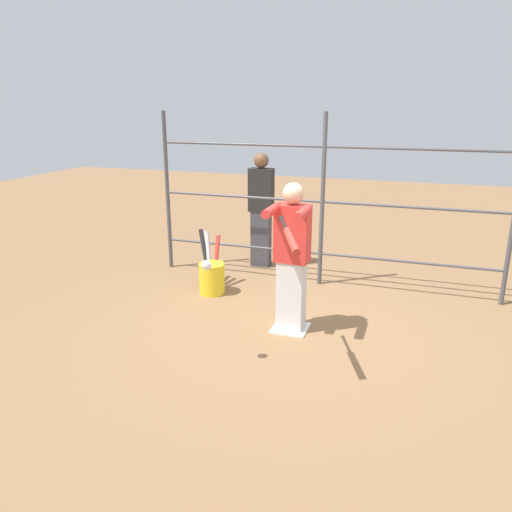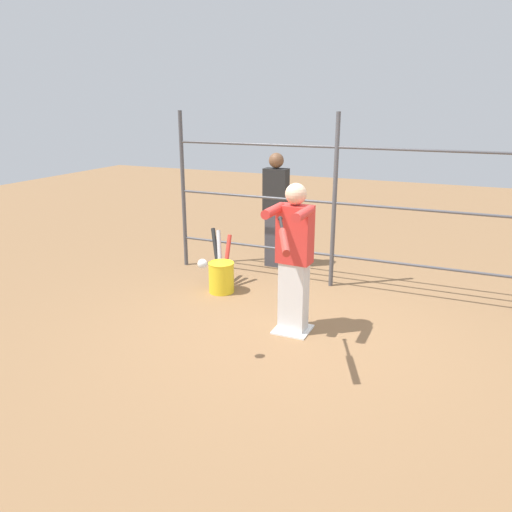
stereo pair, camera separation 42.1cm
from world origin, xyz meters
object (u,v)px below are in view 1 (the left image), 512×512
object	(u,v)px
bat_bucket	(212,275)
bystander_behind_fence	(261,208)
batter	(292,253)
softball_in_flight	(206,265)
baseball_bat_swinging	(290,238)

from	to	relation	value
bat_bucket	bystander_behind_fence	size ratio (longest dim) A/B	0.43
batter	softball_in_flight	size ratio (longest dim) A/B	17.66
softball_in_flight	bystander_behind_fence	xyz separation A→B (m)	(0.51, -3.18, -0.12)
softball_in_flight	bystander_behind_fence	size ratio (longest dim) A/B	0.05
batter	bystander_behind_fence	world-z (taller)	bystander_behind_fence
baseball_bat_swinging	bystander_behind_fence	world-z (taller)	bystander_behind_fence
softball_in_flight	bat_bucket	world-z (taller)	softball_in_flight
baseball_bat_swinging	softball_in_flight	world-z (taller)	baseball_bat_swinging
baseball_bat_swinging	bystander_behind_fence	size ratio (longest dim) A/B	0.48
baseball_bat_swinging	softball_in_flight	size ratio (longest dim) A/B	8.96
batter	softball_in_flight	world-z (taller)	batter
batter	bystander_behind_fence	bearing A→B (deg)	-63.65
bat_bucket	bystander_behind_fence	world-z (taller)	bystander_behind_fence
bystander_behind_fence	softball_in_flight	bearing A→B (deg)	99.13
batter	bat_bucket	size ratio (longest dim) A/B	2.19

